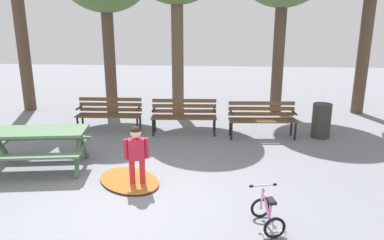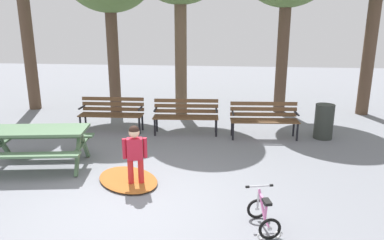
{
  "view_description": "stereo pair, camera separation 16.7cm",
  "coord_description": "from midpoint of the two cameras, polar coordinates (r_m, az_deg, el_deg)",
  "views": [
    {
      "loc": [
        1.4,
        -4.77,
        2.71
      ],
      "look_at": [
        0.82,
        1.99,
        0.85
      ],
      "focal_mm": 33.66,
      "sensor_mm": 36.0,
      "label": 1
    },
    {
      "loc": [
        1.57,
        -4.76,
        2.71
      ],
      "look_at": [
        0.82,
        1.99,
        0.85
      ],
      "focal_mm": 33.66,
      "sensor_mm": 36.0,
      "label": 2
    }
  ],
  "objects": [
    {
      "name": "park_bench_far_left",
      "position": [
        9.34,
        -12.07,
        1.35
      ],
      "size": [
        1.62,
        0.52,
        0.85
      ],
      "color": "brown",
      "rests_on": "ground"
    },
    {
      "name": "picnic_table",
      "position": [
        7.36,
        -22.57,
        -2.62
      ],
      "size": [
        1.99,
        1.61,
        0.79
      ],
      "color": "#4C6B4C",
      "rests_on": "ground"
    },
    {
      "name": "kids_bicycle",
      "position": [
        5.11,
        12.21,
        -14.53
      ],
      "size": [
        0.47,
        0.62,
        0.54
      ],
      "color": "black",
      "rests_on": "ground"
    },
    {
      "name": "leaf_pile",
      "position": [
        6.49,
        -9.37,
        -9.24
      ],
      "size": [
        1.55,
        1.55,
        0.07
      ],
      "primitive_type": "ellipsoid",
      "rotation": [
        0.0,
        0.0,
        2.35
      ],
      "color": "#9E5623",
      "rests_on": "ground"
    },
    {
      "name": "park_bench_right",
      "position": [
        8.79,
        11.87,
        0.48
      ],
      "size": [
        1.63,
        0.58,
        0.85
      ],
      "color": "brown",
      "rests_on": "ground"
    },
    {
      "name": "park_bench_left",
      "position": [
        8.92,
        -0.43,
        1.04
      ],
      "size": [
        1.63,
        0.56,
        0.85
      ],
      "color": "brown",
      "rests_on": "ground"
    },
    {
      "name": "trash_bin",
      "position": [
        9.14,
        20.67,
        -0.22
      ],
      "size": [
        0.44,
        0.44,
        0.83
      ],
      "primitive_type": "cylinder",
      "color": "#2D332D",
      "rests_on": "ground"
    },
    {
      "name": "ground",
      "position": [
        5.68,
        -9.94,
        -13.44
      ],
      "size": [
        36.0,
        36.0,
        0.0
      ],
      "primitive_type": "plane",
      "color": "slate"
    },
    {
      "name": "child_standing",
      "position": [
        6.06,
        -8.25,
        -4.91
      ],
      "size": [
        0.4,
        0.22,
        1.08
      ],
      "color": "red",
      "rests_on": "ground"
    }
  ]
}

